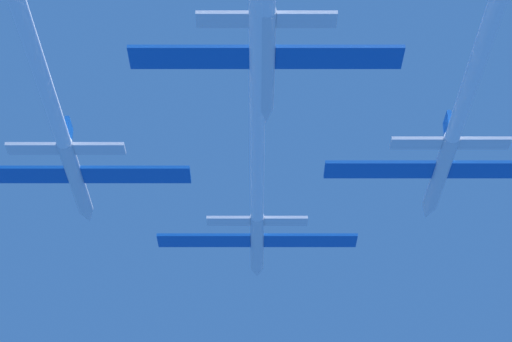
% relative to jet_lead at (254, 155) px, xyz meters
% --- Properties ---
extents(jet_lead, '(18.32, 58.39, 3.03)m').
position_rel_jet_lead_xyz_m(jet_lead, '(0.00, 0.00, 0.00)').
color(jet_lead, silver).
extents(jet_left_wing, '(18.32, 69.18, 3.03)m').
position_rel_jet_lead_xyz_m(jet_left_wing, '(-14.44, -19.51, -0.95)').
color(jet_left_wing, silver).
extents(jet_right_wing, '(18.32, 57.13, 3.03)m').
position_rel_jet_lead_xyz_m(jet_right_wing, '(14.41, -14.89, -0.96)').
color(jet_right_wing, silver).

